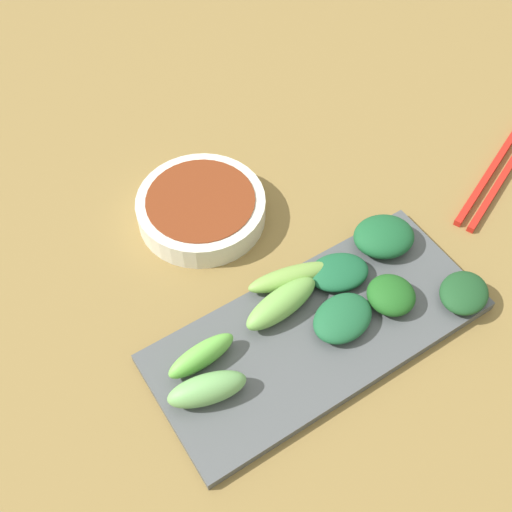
# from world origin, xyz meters

# --- Properties ---
(tabletop) EXTENTS (2.10, 2.10, 0.02)m
(tabletop) POSITION_xyz_m (0.00, 0.00, 0.01)
(tabletop) COLOR olive
(tabletop) RESTS_ON ground
(sauce_bowl) EXTENTS (0.15, 0.15, 0.03)m
(sauce_bowl) POSITION_xyz_m (-0.13, -0.04, 0.04)
(sauce_bowl) COLOR silver
(sauce_bowl) RESTS_ON tabletop
(serving_plate) EXTENTS (0.15, 0.35, 0.01)m
(serving_plate) POSITION_xyz_m (0.07, -0.01, 0.03)
(serving_plate) COLOR #4B4E50
(serving_plate) RESTS_ON tabletop
(broccoli_leafy_0) EXTENTS (0.07, 0.08, 0.02)m
(broccoli_leafy_0) POSITION_xyz_m (0.03, 0.04, 0.04)
(broccoli_leafy_0) COLOR #185633
(broccoli_leafy_0) RESTS_ON serving_plate
(broccoli_stalk_1) EXTENTS (0.03, 0.07, 0.03)m
(broccoli_stalk_1) POSITION_xyz_m (0.04, -0.13, 0.05)
(broccoli_stalk_1) COLOR #67B846
(broccoli_stalk_1) RESTS_ON serving_plate
(broccoli_stalk_2) EXTENTS (0.04, 0.09, 0.03)m
(broccoli_stalk_2) POSITION_xyz_m (0.04, -0.03, 0.05)
(broccoli_stalk_2) COLOR #6FA84B
(broccoli_stalk_2) RESTS_ON serving_plate
(broccoli_stalk_3) EXTENTS (0.05, 0.10, 0.02)m
(broccoli_stalk_3) POSITION_xyz_m (0.01, -0.01, 0.04)
(broccoli_stalk_3) COLOR #75A046
(broccoli_stalk_3) RESTS_ON serving_plate
(broccoli_stalk_4) EXTENTS (0.05, 0.08, 0.03)m
(broccoli_stalk_4) POSITION_xyz_m (0.08, -0.14, 0.05)
(broccoli_stalk_4) COLOR #6BA75B
(broccoli_stalk_4) RESTS_ON serving_plate
(broccoli_leafy_5) EXTENTS (0.06, 0.06, 0.03)m
(broccoli_leafy_5) POSITION_xyz_m (0.09, 0.07, 0.05)
(broccoli_leafy_5) COLOR #1E581D
(broccoli_leafy_5) RESTS_ON serving_plate
(broccoli_leafy_6) EXTENTS (0.06, 0.07, 0.02)m
(broccoli_leafy_6) POSITION_xyz_m (0.08, 0.01, 0.04)
(broccoli_leafy_6) COLOR #1C5933
(broccoli_leafy_6) RESTS_ON serving_plate
(broccoli_leafy_7) EXTENTS (0.06, 0.07, 0.02)m
(broccoli_leafy_7) POSITION_xyz_m (0.13, 0.14, 0.04)
(broccoli_leafy_7) COLOR #1B4622
(broccoli_leafy_7) RESTS_ON serving_plate
(broccoli_leafy_8) EXTENTS (0.08, 0.08, 0.03)m
(broccoli_leafy_8) POSITION_xyz_m (0.02, 0.11, 0.05)
(broccoli_leafy_8) COLOR #19542C
(broccoli_leafy_8) RESTS_ON serving_plate
(chopsticks) EXTENTS (0.11, 0.22, 0.01)m
(chopsticks) POSITION_xyz_m (0.01, 0.32, 0.02)
(chopsticks) COLOR #B41E15
(chopsticks) RESTS_ON tabletop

